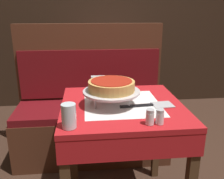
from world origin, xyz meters
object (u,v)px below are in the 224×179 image
at_px(pizza_pan_stand, 111,92).
at_px(salt_shaker, 150,117).
at_px(water_glass_near, 69,116).
at_px(dining_table_front, 122,120).
at_px(condiment_caddy, 99,53).
at_px(napkin_holder, 98,82).
at_px(booth_bench, 92,119).
at_px(pizza_server, 150,105).
at_px(dining_table_rear, 107,64).
at_px(pepper_shaker, 160,117).
at_px(deep_dish_pizza, 111,86).

height_order(pizza_pan_stand, salt_shaker, pizza_pan_stand).
distance_m(water_glass_near, salt_shaker, 0.39).
xyz_separation_m(dining_table_front, condiment_caddy, (-0.05, 1.59, 0.15)).
distance_m(napkin_holder, condiment_caddy, 1.28).
relative_size(dining_table_front, booth_bench, 0.57).
bearing_deg(salt_shaker, napkin_holder, 109.94).
distance_m(pizza_server, water_glass_near, 0.51).
xyz_separation_m(dining_table_rear, pizza_server, (0.11, -1.69, 0.11)).
distance_m(pepper_shaker, condiment_caddy, 1.89).
height_order(salt_shaker, napkin_holder, napkin_holder).
height_order(dining_table_front, pizza_pan_stand, pizza_pan_stand).
distance_m(pizza_pan_stand, water_glass_near, 0.36).
relative_size(booth_bench, salt_shaker, 17.41).
height_order(pepper_shaker, condiment_caddy, condiment_caddy).
relative_size(dining_table_rear, pizza_server, 2.41).
bearing_deg(condiment_caddy, salt_shaker, -85.57).
xyz_separation_m(booth_bench, pizza_pan_stand, (0.11, -0.75, 0.51)).
distance_m(water_glass_near, pepper_shaker, 0.44).
bearing_deg(deep_dish_pizza, napkin_holder, 100.56).
relative_size(dining_table_front, pizza_server, 2.41).
distance_m(salt_shaker, napkin_holder, 0.65).
relative_size(salt_shaker, pepper_shaker, 1.03).
distance_m(dining_table_front, condiment_caddy, 1.60).
height_order(deep_dish_pizza, pizza_server, deep_dish_pizza).
relative_size(napkin_holder, condiment_caddy, 0.59).
height_order(water_glass_near, condiment_caddy, condiment_caddy).
xyz_separation_m(dining_table_rear, booth_bench, (-0.22, -0.90, -0.33)).
bearing_deg(booth_bench, dining_table_front, -76.99).
distance_m(pizza_server, napkin_holder, 0.46).
distance_m(booth_bench, pizza_pan_stand, 0.91).
relative_size(deep_dish_pizza, salt_shaker, 3.49).
relative_size(pizza_server, salt_shaker, 4.14).
distance_m(dining_table_front, salt_shaker, 0.34).
relative_size(dining_table_rear, pepper_shaker, 10.26).
height_order(dining_table_front, napkin_holder, napkin_holder).
xyz_separation_m(water_glass_near, salt_shaker, (0.39, -0.01, -0.02)).
height_order(booth_bench, water_glass_near, booth_bench).
distance_m(booth_bench, pizza_server, 0.96).
bearing_deg(booth_bench, pizza_pan_stand, -81.98).
bearing_deg(salt_shaker, condiment_caddy, 94.43).
xyz_separation_m(deep_dish_pizza, condiment_caddy, (0.01, 1.60, -0.08)).
xyz_separation_m(dining_table_rear, salt_shaker, (0.05, -1.93, 0.14)).
height_order(salt_shaker, pepper_shaker, salt_shaker).
xyz_separation_m(dining_table_front, water_glass_near, (-0.30, -0.29, 0.17)).
xyz_separation_m(dining_table_front, salt_shaker, (0.09, -0.29, 0.14)).
bearing_deg(salt_shaker, dining_table_rear, 91.46).
relative_size(dining_table_front, napkin_holder, 7.71).
distance_m(pizza_pan_stand, pepper_shaker, 0.35).
bearing_deg(deep_dish_pizza, dining_table_front, 8.77).
distance_m(dining_table_front, napkin_holder, 0.37).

